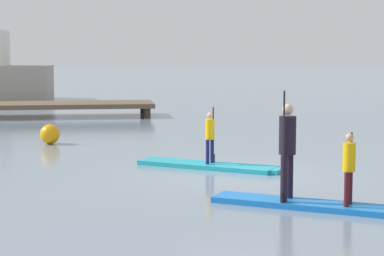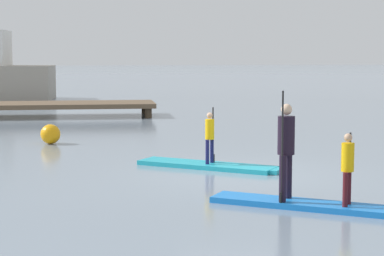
% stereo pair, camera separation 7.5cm
% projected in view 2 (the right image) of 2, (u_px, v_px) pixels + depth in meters
% --- Properties ---
extents(ground_plane, '(240.00, 240.00, 0.00)m').
position_uv_depth(ground_plane, '(239.00, 174.00, 15.22)').
color(ground_plane, gray).
extents(paddleboard_near, '(3.14, 2.44, 0.10)m').
position_uv_depth(paddleboard_near, '(209.00, 166.00, 16.02)').
color(paddleboard_near, '#1E9EB2').
rests_on(paddleboard_near, ground).
extents(paddler_child_solo, '(0.29, 0.35, 1.26)m').
position_uv_depth(paddler_child_solo, '(210.00, 135.00, 15.96)').
color(paddler_child_solo, '#19194C').
rests_on(paddler_child_solo, paddleboard_near).
extents(paddleboard_far, '(2.95, 2.13, 0.10)m').
position_uv_depth(paddleboard_far, '(302.00, 204.00, 11.96)').
color(paddleboard_far, blue).
rests_on(paddleboard_far, ground).
extents(paddler_adult, '(0.40, 0.45, 1.87)m').
position_uv_depth(paddler_adult, '(286.00, 145.00, 11.97)').
color(paddler_adult, black).
rests_on(paddler_adult, paddleboard_far).
extents(paddler_child_front, '(0.29, 0.36, 1.19)m').
position_uv_depth(paddler_child_front, '(348.00, 165.00, 11.59)').
color(paddler_child_front, '#4C1419').
rests_on(paddler_child_front, paddleboard_far).
extents(floating_dock, '(10.38, 2.51, 0.57)m').
position_uv_depth(floating_dock, '(24.00, 105.00, 28.32)').
color(floating_dock, brown).
rests_on(floating_dock, ground).
extents(mooring_buoy_far, '(0.56, 0.56, 0.56)m').
position_uv_depth(mooring_buoy_far, '(50.00, 134.00, 20.14)').
color(mooring_buoy_far, orange).
rests_on(mooring_buoy_far, ground).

